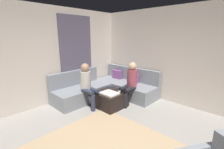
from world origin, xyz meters
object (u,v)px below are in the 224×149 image
(ottoman, at_px, (110,99))
(person_on_couch_side, at_px, (88,84))
(game_remote, at_px, (120,91))
(sectional_couch, at_px, (107,88))
(coffee_mug, at_px, (109,87))
(person_on_couch_back, at_px, (130,82))

(ottoman, bearing_deg, person_on_couch_side, -136.48)
(game_remote, relative_size, person_on_couch_side, 0.12)
(sectional_couch, xyz_separation_m, game_remote, (0.76, -0.24, 0.15))
(coffee_mug, height_order, game_remote, coffee_mug)
(coffee_mug, xyz_separation_m, person_on_couch_back, (0.50, 0.34, 0.19))
(game_remote, distance_m, person_on_couch_side, 0.91)
(sectional_couch, bearing_deg, person_on_couch_back, 3.68)
(sectional_couch, relative_size, game_remote, 17.00)
(game_remote, distance_m, person_on_couch_back, 0.39)
(game_remote, bearing_deg, coffee_mug, -174.29)
(game_remote, height_order, person_on_couch_side, person_on_couch_side)
(ottoman, xyz_separation_m, game_remote, (0.18, 0.22, 0.22))
(ottoman, relative_size, game_remote, 5.07)
(ottoman, relative_size, person_on_couch_side, 0.63)
(sectional_couch, relative_size, person_on_couch_back, 2.12)
(sectional_couch, bearing_deg, game_remote, -17.82)
(coffee_mug, distance_m, person_on_couch_back, 0.63)
(person_on_couch_back, bearing_deg, ottoman, 61.99)
(game_remote, height_order, person_on_couch_back, person_on_couch_back)
(coffee_mug, bearing_deg, game_remote, 5.71)
(ottoman, xyz_separation_m, person_on_couch_back, (0.28, 0.52, 0.45))
(game_remote, bearing_deg, person_on_couch_side, -134.16)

